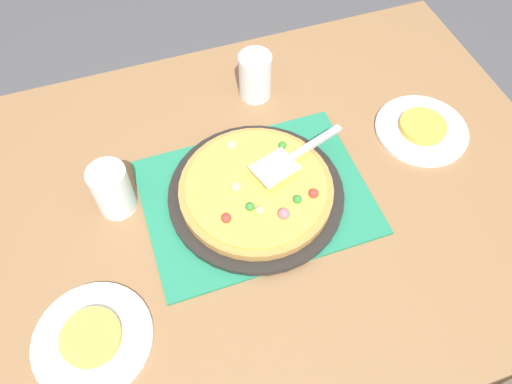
% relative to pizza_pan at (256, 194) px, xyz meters
% --- Properties ---
extents(ground_plane, '(8.00, 8.00, 0.00)m').
position_rel_pizza_pan_xyz_m(ground_plane, '(0.00, 0.00, -0.76)').
color(ground_plane, '#4C4C51').
extents(dining_table, '(1.40, 1.00, 0.75)m').
position_rel_pizza_pan_xyz_m(dining_table, '(0.00, 0.00, -0.12)').
color(dining_table, olive).
rests_on(dining_table, ground_plane).
extents(placemat, '(0.48, 0.36, 0.01)m').
position_rel_pizza_pan_xyz_m(placemat, '(0.00, 0.00, -0.01)').
color(placemat, '#237F5B').
rests_on(placemat, dining_table).
extents(pizza_pan, '(0.38, 0.38, 0.01)m').
position_rel_pizza_pan_xyz_m(pizza_pan, '(0.00, 0.00, 0.00)').
color(pizza_pan, black).
rests_on(pizza_pan, placemat).
extents(pizza, '(0.33, 0.33, 0.05)m').
position_rel_pizza_pan_xyz_m(pizza, '(0.00, -0.00, 0.02)').
color(pizza, '#B78442').
rests_on(pizza, pizza_pan).
extents(plate_near_left, '(0.22, 0.22, 0.01)m').
position_rel_pizza_pan_xyz_m(plate_near_left, '(0.44, 0.05, -0.01)').
color(plate_near_left, white).
rests_on(plate_near_left, dining_table).
extents(plate_far_right, '(0.22, 0.22, 0.01)m').
position_rel_pizza_pan_xyz_m(plate_far_right, '(-0.38, -0.20, -0.01)').
color(plate_far_right, white).
rests_on(plate_far_right, dining_table).
extents(served_slice_left, '(0.11, 0.11, 0.02)m').
position_rel_pizza_pan_xyz_m(served_slice_left, '(0.44, 0.05, 0.01)').
color(served_slice_left, gold).
rests_on(served_slice_left, plate_near_left).
extents(served_slice_right, '(0.11, 0.11, 0.02)m').
position_rel_pizza_pan_xyz_m(served_slice_right, '(-0.38, -0.20, 0.01)').
color(served_slice_right, '#EAB747').
rests_on(served_slice_right, plate_far_right).
extents(cup_near, '(0.08, 0.08, 0.12)m').
position_rel_pizza_pan_xyz_m(cup_near, '(0.10, 0.30, 0.05)').
color(cup_near, white).
rests_on(cup_near, dining_table).
extents(cup_far, '(0.08, 0.08, 0.12)m').
position_rel_pizza_pan_xyz_m(cup_far, '(-0.29, 0.08, 0.05)').
color(cup_far, white).
rests_on(cup_far, dining_table).
extents(pizza_server, '(0.23, 0.11, 0.01)m').
position_rel_pizza_pan_xyz_m(pizza_server, '(0.09, 0.03, 0.05)').
color(pizza_server, silver).
rests_on(pizza_server, pizza).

